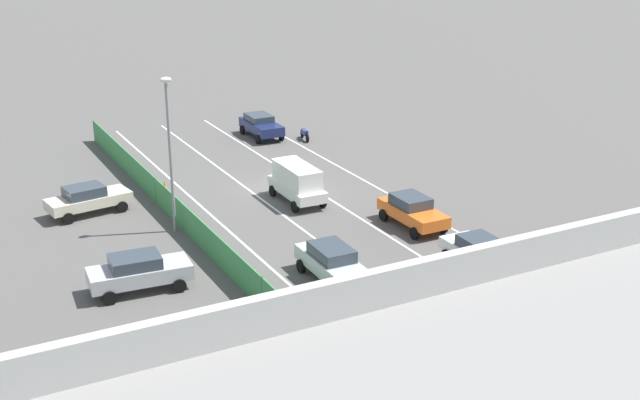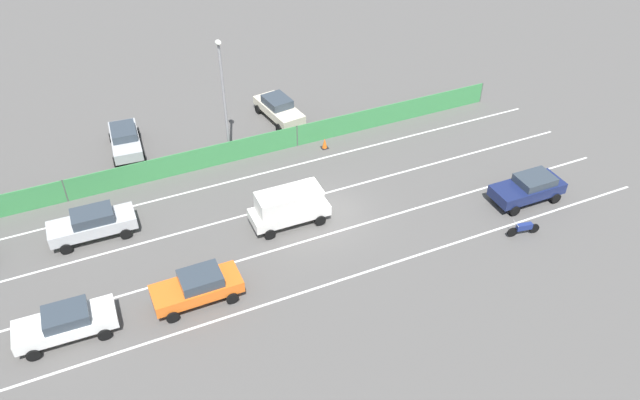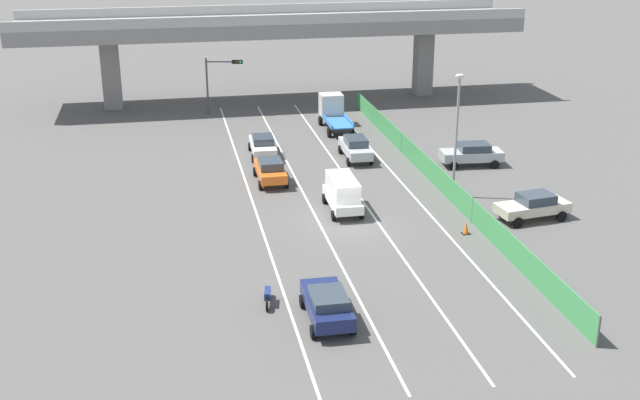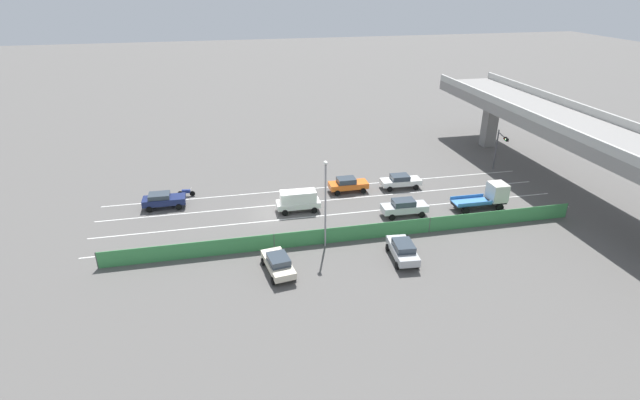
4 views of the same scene
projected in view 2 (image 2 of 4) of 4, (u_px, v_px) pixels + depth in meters
name	position (u px, v px, depth m)	size (l,w,h in m)	color
ground_plane	(329.00, 212.00, 36.89)	(300.00, 300.00, 0.00)	#565451
lane_line_left_edge	(256.00, 308.00, 30.98)	(0.14, 48.87, 0.01)	silver
lane_line_mid_left	(234.00, 262.00, 33.53)	(0.14, 48.87, 0.01)	silver
lane_line_mid_right	(215.00, 223.00, 36.09)	(0.14, 48.87, 0.01)	silver
lane_line_right_edge	(198.00, 190.00, 38.64)	(0.14, 48.87, 0.01)	silver
green_fence	(188.00, 162.00, 39.67)	(0.10, 44.97, 1.54)	#3D8E4C
car_sedan_navy	(529.00, 187.00, 37.28)	(2.09, 4.42, 1.63)	navy
car_van_white	(289.00, 205.00, 35.39)	(2.03, 4.52, 2.21)	silver
car_sedan_silver	(92.00, 223.00, 34.62)	(2.01, 4.73, 1.73)	#B7BABC
car_taxi_orange	(198.00, 286.00, 30.86)	(2.02, 4.41, 1.67)	orange
car_sedan_white	(66.00, 322.00, 29.08)	(2.11, 4.66, 1.60)	white
motorcycle	(524.00, 228.00, 35.04)	(0.62, 1.94, 0.93)	black
parked_sedan_cream	(278.00, 108.00, 44.84)	(4.76, 2.54, 1.63)	beige
parked_wagon_silver	(125.00, 139.00, 41.48)	(4.63, 2.30, 1.70)	#B2B5B7
street_lamp	(223.00, 92.00, 38.36)	(0.60, 0.36, 8.25)	gray
traffic_cone	(325.00, 143.00, 42.13)	(0.47, 0.47, 0.74)	orange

